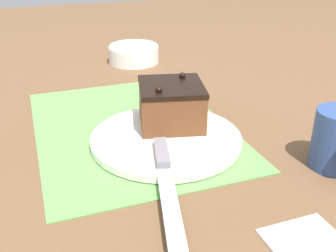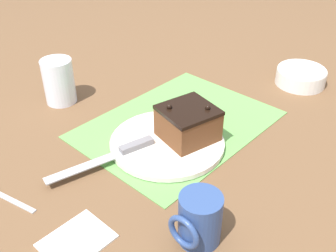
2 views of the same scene
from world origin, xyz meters
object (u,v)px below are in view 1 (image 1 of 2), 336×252
Objects in this scene: cake_plate at (166,139)px; serving_knife at (164,168)px; chocolate_cake at (171,104)px; small_bowl at (134,53)px.

serving_knife reaches higher than cake_plate.
chocolate_cake is at bearing 149.38° from cake_plate.
chocolate_cake reaches higher than serving_knife.
cake_plate is 0.11m from serving_knife.
serving_knife is at bearing -23.93° from chocolate_cake.
small_bowl reaches higher than serving_knife.
small_bowl is (-0.48, 0.08, 0.02)m from cake_plate.
cake_plate is 1.06× the size of serving_knife.
chocolate_cake is (-0.04, 0.02, 0.04)m from cake_plate.
serving_knife is (0.15, -0.07, -0.03)m from chocolate_cake.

